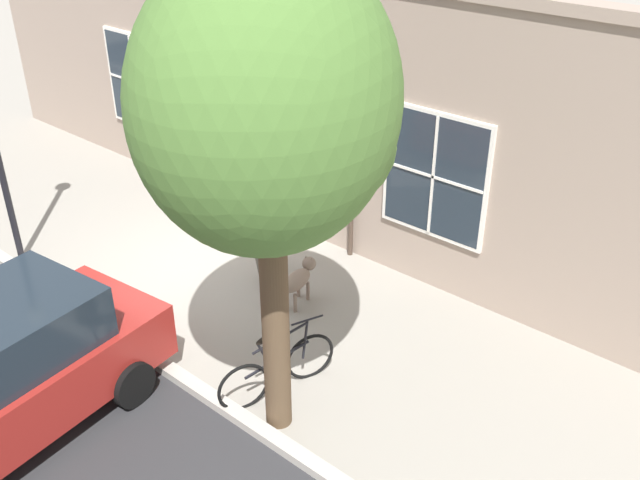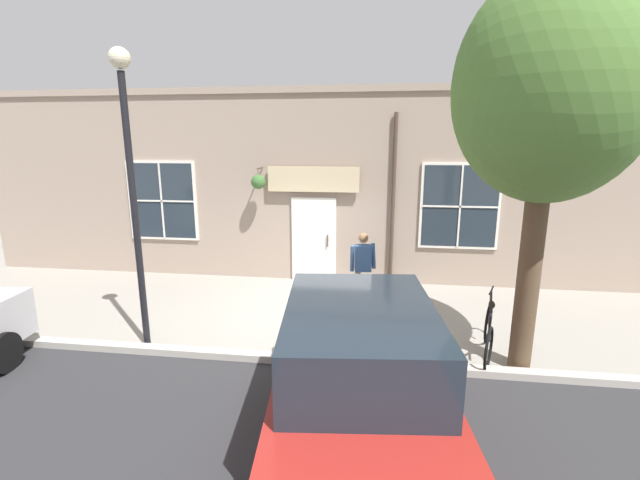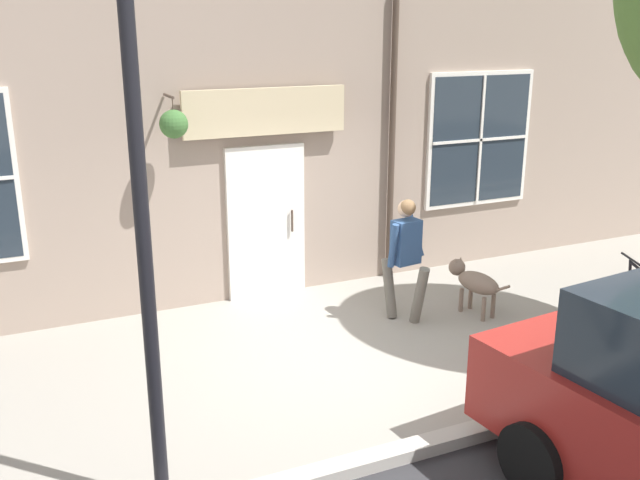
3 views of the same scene
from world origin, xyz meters
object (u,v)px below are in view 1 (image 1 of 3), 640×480
dog_on_leash (299,278)px  street_tree_by_curb (274,111)px  pedestrian_walking (263,227)px  leaning_bicycle (278,369)px

dog_on_leash → street_tree_by_curb: street_tree_by_curb is taller
pedestrian_walking → leaning_bicycle: (1.91, 2.13, -0.56)m
pedestrian_walking → leaning_bicycle: 2.92m
pedestrian_walking → dog_on_leash: 1.08m
street_tree_by_curb → leaning_bicycle: 3.73m
pedestrian_walking → leaning_bicycle: bearing=48.2°
dog_on_leash → street_tree_by_curb: (2.07, 1.61, 3.63)m
street_tree_by_curb → leaning_bicycle: bearing=-129.4°
pedestrian_walking → leaning_bicycle: size_ratio=0.94×
street_tree_by_curb → leaning_bicycle: street_tree_by_curb is taller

